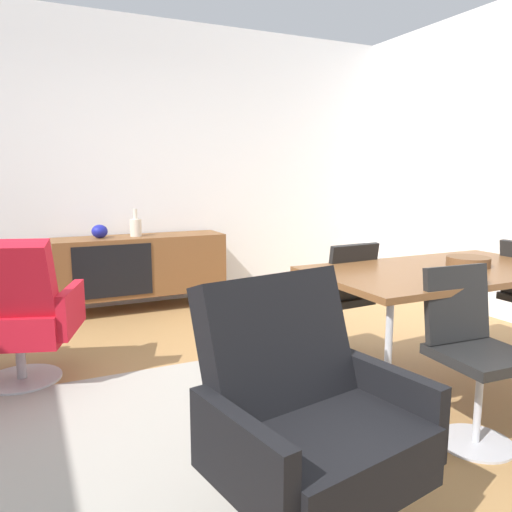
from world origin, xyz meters
TOP-DOWN VIEW (x-y plane):
  - ground_plane at (0.00, 0.00)m, footprint 8.32×8.32m
  - wall_back at (0.00, 2.60)m, footprint 6.80×0.12m
  - sideboard at (0.27, 2.30)m, footprint 1.60×0.45m
  - vase_cobalt at (0.24, 2.30)m, footprint 0.11×0.11m
  - vase_sculptural_dark at (-0.10, 2.30)m, footprint 0.15×0.15m
  - dining_table at (1.56, -0.25)m, footprint 1.60×0.90m
  - wooden_bowl_on_table at (1.75, -0.27)m, footprint 0.26×0.26m
  - dining_chair_front_left at (1.21, -0.81)m, footprint 0.42×0.45m
  - dining_chair_back_left at (1.21, 0.31)m, footprint 0.43×0.45m
  - lounge_chair_red at (-0.82, 0.85)m, footprint 0.84×0.81m
  - armchair_black_shell at (0.12, -1.06)m, footprint 0.80×0.75m
  - area_rug at (-0.33, -0.11)m, footprint 2.20×1.70m

SIDE VIEW (x-z plane):
  - ground_plane at x=0.00m, z-range 0.00..0.00m
  - area_rug at x=-0.33m, z-range 0.00..0.01m
  - sideboard at x=0.27m, z-range 0.08..0.80m
  - lounge_chair_red at x=-0.82m, z-range -0.01..0.94m
  - armchair_black_shell at x=0.12m, z-range -0.01..0.94m
  - dining_chair_front_left at x=1.21m, z-range 0.04..0.90m
  - dining_chair_back_left at x=1.21m, z-range 0.04..0.90m
  - dining_table at x=1.56m, z-range 0.33..1.07m
  - wooden_bowl_on_table at x=1.75m, z-range 0.74..0.80m
  - vase_sculptural_dark at x=-0.10m, z-range 0.72..0.85m
  - vase_cobalt at x=0.24m, z-range 0.68..0.94m
  - wall_back at x=0.00m, z-range 0.00..2.80m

